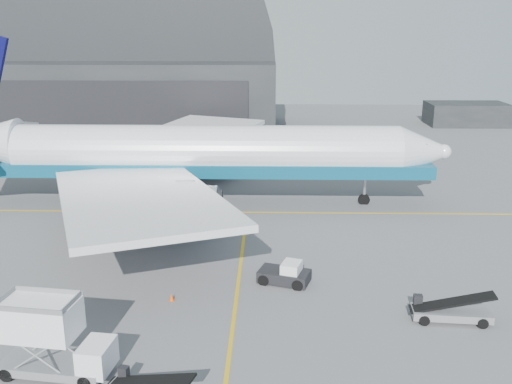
{
  "coord_description": "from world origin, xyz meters",
  "views": [
    {
      "loc": [
        2.13,
        -32.51,
        17.36
      ],
      "look_at": [
        1.07,
        11.62,
        4.5
      ],
      "focal_mm": 40.0,
      "sensor_mm": 36.0,
      "label": 1
    }
  ],
  "objects_px": {
    "pushback_tug": "(286,274)",
    "belt_loader_b": "(450,312)",
    "airliner": "(186,153)",
    "catering_truck": "(51,339)"
  },
  "relations": [
    {
      "from": "pushback_tug",
      "to": "belt_loader_b",
      "type": "height_order",
      "value": "belt_loader_b"
    },
    {
      "from": "airliner",
      "to": "pushback_tug",
      "type": "bearing_deg",
      "value": -62.99
    },
    {
      "from": "catering_truck",
      "to": "belt_loader_b",
      "type": "relative_size",
      "value": 1.21
    },
    {
      "from": "catering_truck",
      "to": "pushback_tug",
      "type": "xyz_separation_m",
      "value": [
        12.3,
        11.27,
        -1.44
      ]
    },
    {
      "from": "pushback_tug",
      "to": "belt_loader_b",
      "type": "relative_size",
      "value": 0.78
    },
    {
      "from": "airliner",
      "to": "belt_loader_b",
      "type": "relative_size",
      "value": 10.38
    },
    {
      "from": "airliner",
      "to": "belt_loader_b",
      "type": "xyz_separation_m",
      "value": [
        19.43,
        -23.79,
        -4.58
      ]
    },
    {
      "from": "pushback_tug",
      "to": "catering_truck",
      "type": "bearing_deg",
      "value": -119.71
    },
    {
      "from": "airliner",
      "to": "belt_loader_b",
      "type": "distance_m",
      "value": 31.06
    },
    {
      "from": "airliner",
      "to": "catering_truck",
      "type": "bearing_deg",
      "value": -95.35
    }
  ]
}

